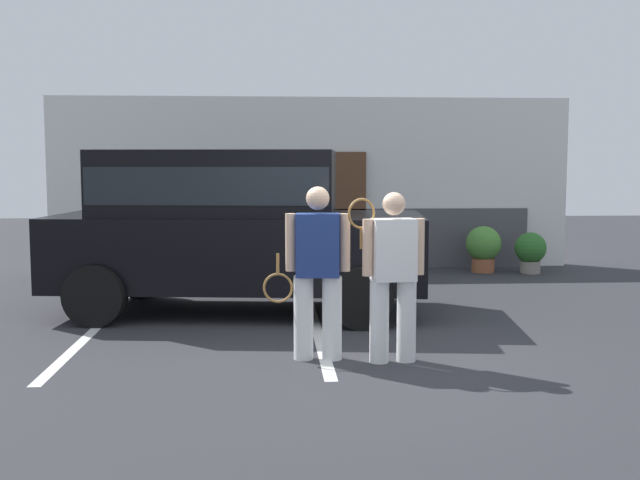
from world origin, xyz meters
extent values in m
plane|color=#2D2D33|center=(0.00, 0.00, 0.00)|extent=(40.00, 40.00, 0.00)
cube|color=silver|center=(-2.76, 1.50, 0.00)|extent=(0.12, 4.40, 0.01)
cube|color=silver|center=(-0.23, 1.50, 0.00)|extent=(0.12, 4.40, 0.01)
cube|color=white|center=(0.00, 6.76, 1.54)|extent=(9.39, 0.30, 3.08)
cube|color=#4C4C51|center=(0.00, 6.56, 0.54)|extent=(7.89, 0.10, 1.08)
cube|color=brown|center=(0.52, 6.54, 1.05)|extent=(0.90, 0.06, 2.10)
cube|color=black|center=(-1.15, 2.53, 0.80)|extent=(4.78, 2.40, 0.90)
cube|color=black|center=(-1.40, 2.56, 1.65)|extent=(3.08, 2.07, 0.80)
cube|color=black|center=(-1.40, 2.56, 1.63)|extent=(3.02, 2.09, 0.44)
cylinder|color=black|center=(0.50, 3.30, 0.36)|extent=(0.74, 0.34, 0.72)
cylinder|color=black|center=(0.29, 1.41, 0.36)|extent=(0.74, 0.34, 0.72)
cylinder|color=black|center=(-2.58, 3.65, 0.36)|extent=(0.74, 0.34, 0.72)
cylinder|color=black|center=(-2.80, 1.76, 0.36)|extent=(0.74, 0.34, 0.72)
cylinder|color=white|center=(-0.17, 0.08, 0.41)|extent=(0.19, 0.19, 0.81)
cylinder|color=white|center=(-0.44, 0.10, 0.41)|extent=(0.19, 0.19, 0.81)
cube|color=navy|center=(-0.30, 0.09, 1.11)|extent=(0.43, 0.29, 0.60)
sphere|color=beige|center=(-0.30, 0.09, 1.56)|extent=(0.22, 0.22, 0.22)
cylinder|color=beige|center=(-0.04, 0.07, 1.14)|extent=(0.10, 0.10, 0.55)
cylinder|color=beige|center=(-0.56, 0.11, 1.14)|extent=(0.10, 0.10, 0.55)
torus|color=olive|center=(-0.68, 0.17, 0.69)|extent=(0.37, 0.05, 0.37)
cylinder|color=olive|center=(-0.68, 0.17, 0.92)|extent=(0.03, 0.03, 0.20)
cylinder|color=white|center=(0.54, -0.04, 0.39)|extent=(0.18, 0.18, 0.79)
cylinder|color=white|center=(0.27, -0.06, 0.39)|extent=(0.18, 0.18, 0.79)
cube|color=white|center=(0.41, -0.05, 1.08)|extent=(0.43, 0.29, 0.59)
sphere|color=beige|center=(0.41, -0.05, 1.51)|extent=(0.22, 0.22, 0.22)
cylinder|color=beige|center=(0.66, -0.02, 1.10)|extent=(0.10, 0.10, 0.54)
cylinder|color=beige|center=(0.16, -0.08, 1.10)|extent=(0.10, 0.10, 0.54)
torus|color=olive|center=(0.10, -0.03, 1.42)|extent=(0.28, 0.14, 0.29)
cylinder|color=olive|center=(0.10, -0.03, 1.19)|extent=(0.03, 0.03, 0.20)
cylinder|color=#9E5638|center=(2.96, 5.88, 0.12)|extent=(0.39, 0.39, 0.24)
sphere|color=#4C8C38|center=(2.96, 5.88, 0.50)|extent=(0.61, 0.61, 0.61)
cylinder|color=gray|center=(3.73, 5.69, 0.11)|extent=(0.35, 0.35, 0.21)
sphere|color=#2D6B28|center=(3.73, 5.69, 0.44)|extent=(0.54, 0.54, 0.54)
camera|label=1|loc=(-0.75, -7.14, 1.88)|focal=42.85mm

